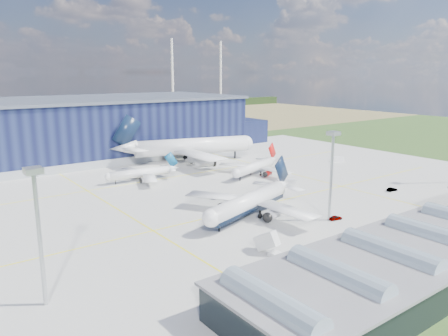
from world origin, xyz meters
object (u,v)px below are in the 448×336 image
at_px(gse_van_a, 287,183).
at_px(car_a, 336,218).
at_px(gse_van_c, 438,214).
at_px(gse_tug_b, 229,294).
at_px(gse_tug_c, 171,159).
at_px(airliner_regional, 139,169).
at_px(gse_van_b, 338,159).
at_px(light_mast_west, 38,215).
at_px(gse_cart_a, 217,196).
at_px(hangar, 110,128).
at_px(airliner_red, 254,162).
at_px(gse_cart_b, 189,161).
at_px(car_b, 392,189).
at_px(airstair, 267,245).
at_px(airliner_navy, 248,193).
at_px(light_mast_center, 332,161).
at_px(airliner_widebody, 192,138).

height_order(gse_van_a, car_a, gse_van_a).
bearing_deg(gse_van_c, car_a, 36.40).
xyz_separation_m(gse_tug_b, gse_tug_c, (51.08, 108.00, 0.05)).
xyz_separation_m(airliner_regional, gse_van_b, (82.73, -19.32, -3.39)).
xyz_separation_m(airliner_regional, gse_tug_c, (27.18, 25.37, -3.73)).
bearing_deg(light_mast_west, car_a, -0.77).
bearing_deg(gse_cart_a, gse_van_b, 22.17).
xyz_separation_m(hangar, gse_van_b, (69.19, -77.50, -10.50)).
bearing_deg(airliner_red, gse_van_b, 158.67).
xyz_separation_m(airliner_red, gse_cart_a, (-28.26, -15.79, -4.39)).
bearing_deg(gse_van_a, gse_tug_c, 30.43).
xyz_separation_m(gse_tug_b, car_a, (46.05, 15.04, -0.10)).
bearing_deg(light_mast_west, gse_tug_b, -32.24).
bearing_deg(gse_cart_b, car_b, -110.38).
bearing_deg(airstair, gse_van_a, 28.84).
bearing_deg(car_b, gse_tug_c, 27.11).
bearing_deg(gse_cart_a, light_mast_west, -138.99).
relative_size(airliner_navy, airliner_regional, 1.48).
relative_size(gse_van_b, gse_cart_b, 1.76).
bearing_deg(light_mast_center, car_a, -34.06).
xyz_separation_m(gse_tug_b, car_b, (82.64, 22.37, -0.10)).
relative_size(gse_van_a, gse_cart_a, 1.87).
xyz_separation_m(light_mast_west, gse_tug_c, (76.45, 92.00, -14.66)).
bearing_deg(airliner_red, gse_cart_b, -100.16).
relative_size(light_mast_west, airliner_red, 0.74).
bearing_deg(gse_van_b, gse_van_a, 137.23).
bearing_deg(airliner_widebody, airliner_red, -68.00).
xyz_separation_m(gse_tug_c, car_a, (-5.03, -92.96, -0.15)).
relative_size(hangar, light_mast_center, 6.30).
xyz_separation_m(hangar, airliner_regional, (-13.54, -58.17, -7.11)).
bearing_deg(airliner_red, airliner_regional, -44.29).
bearing_deg(gse_tug_c, gse_cart_b, -57.14).
distance_m(light_mast_center, gse_tug_c, 93.38).
distance_m(gse_cart_a, car_b, 56.40).
bearing_deg(gse_van_b, gse_tug_c, 78.35).
distance_m(gse_cart_b, car_a, 86.46).
relative_size(light_mast_west, gse_tug_c, 6.51).
relative_size(gse_van_a, airstair, 1.21).
bearing_deg(gse_van_b, gse_tug_b, 147.87).
bearing_deg(gse_van_a, airstair, 153.91).
relative_size(light_mast_center, airliner_red, 0.74).
height_order(airliner_red, gse_van_a, airliner_red).
bearing_deg(airliner_red, car_b, 97.41).
height_order(airliner_red, airstair, airliner_red).
height_order(airliner_red, gse_van_c, airliner_red).
distance_m(gse_van_b, gse_tug_c, 71.30).
xyz_separation_m(light_mast_west, airliner_navy, (54.60, 14.00, -8.77)).
relative_size(gse_van_a, gse_van_c, 1.14).
height_order(gse_tug_b, gse_cart_a, gse_tug_b).
relative_size(light_mast_center, airstair, 4.54).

